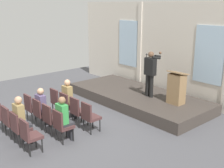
{
  "coord_description": "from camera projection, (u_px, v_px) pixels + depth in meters",
  "views": [
    {
      "loc": [
        7.23,
        -4.01,
        3.71
      ],
      "look_at": [
        0.19,
        2.12,
        1.06
      ],
      "focal_mm": 45.11,
      "sensor_mm": 36.0,
      "label": 1
    }
  ],
  "objects": [
    {
      "name": "chair_r1_c2",
      "position": [
        50.0,
        117.0,
        8.19
      ],
      "size": [
        0.46,
        0.44,
        0.94
      ],
      "color": "black",
      "rests_on": "ground"
    },
    {
      "name": "speaker",
      "position": [
        150.0,
        71.0,
        10.24
      ],
      "size": [
        0.51,
        0.69,
        1.69
      ],
      "color": "black",
      "rests_on": "stage_platform"
    },
    {
      "name": "audience_r2_c2",
      "position": [
        21.0,
        118.0,
        7.58
      ],
      "size": [
        0.36,
        0.39,
        1.38
      ],
      "color": "#2D2D33",
      "rests_on": "ground"
    },
    {
      "name": "chair_r2_c0",
      "position": [
        2.0,
        113.0,
        8.49
      ],
      "size": [
        0.46,
        0.44,
        0.94
      ],
      "color": "black",
      "rests_on": "ground"
    },
    {
      "name": "chair_r0_c3",
      "position": [
        90.0,
        115.0,
        8.35
      ],
      "size": [
        0.46,
        0.44,
        0.94
      ],
      "color": "black",
      "rests_on": "ground"
    },
    {
      "name": "chair_r1_c0",
      "position": [
        31.0,
        106.0,
        9.09
      ],
      "size": [
        0.46,
        0.44,
        0.94
      ],
      "color": "black",
      "rests_on": "ground"
    },
    {
      "name": "audience_r1_c1",
      "position": [
        43.0,
        106.0,
        8.65
      ],
      "size": [
        0.36,
        0.39,
        1.28
      ],
      "color": "#2D2D33",
      "rests_on": "ground"
    },
    {
      "name": "rear_partition",
      "position": [
        164.0,
        50.0,
        11.48
      ],
      "size": [
        10.28,
        0.14,
        3.83
      ],
      "color": "silver",
      "rests_on": "ground"
    },
    {
      "name": "ground_plane",
      "position": [
        57.0,
        127.0,
        8.79
      ],
      "size": [
        13.36,
        13.36,
        0.0
      ],
      "primitive_type": "plane",
      "color": "#4C4C51"
    },
    {
      "name": "chair_r2_c1",
      "position": [
        10.0,
        120.0,
        8.04
      ],
      "size": [
        0.46,
        0.44,
        0.94
      ],
      "color": "black",
      "rests_on": "ground"
    },
    {
      "name": "chair_r0_c2",
      "position": [
        78.0,
        110.0,
        8.79
      ],
      "size": [
        0.46,
        0.44,
        0.94
      ],
      "color": "black",
      "rests_on": "ground"
    },
    {
      "name": "lectern",
      "position": [
        177.0,
        88.0,
        9.62
      ],
      "size": [
        0.6,
        0.48,
        1.16
      ],
      "color": "#93724C",
      "rests_on": "stage_platform"
    },
    {
      "name": "chair_r0_c1",
      "position": [
        67.0,
        105.0,
        9.24
      ],
      "size": [
        0.46,
        0.44,
        0.94
      ],
      "color": "black",
      "rests_on": "ground"
    },
    {
      "name": "audience_r0_c1",
      "position": [
        69.0,
        98.0,
        9.23
      ],
      "size": [
        0.36,
        0.39,
        1.38
      ],
      "color": "#2D2D33",
      "rests_on": "ground"
    },
    {
      "name": "chair_r0_c0",
      "position": [
        57.0,
        100.0,
        9.69
      ],
      "size": [
        0.46,
        0.44,
        0.94
      ],
      "color": "black",
      "rests_on": "ground"
    },
    {
      "name": "stage_platform",
      "position": [
        137.0,
        98.0,
        11.0
      ],
      "size": [
        5.72,
        2.48,
        0.4
      ],
      "primitive_type": "cube",
      "color": "#3F3833",
      "rests_on": "ground"
    },
    {
      "name": "chair_r2_c3",
      "position": [
        29.0,
        134.0,
        7.14
      ],
      "size": [
        0.46,
        0.44,
        0.94
      ],
      "color": "black",
      "rests_on": "ground"
    },
    {
      "name": "audience_r1_c3",
      "position": [
        64.0,
        117.0,
        7.74
      ],
      "size": [
        0.36,
        0.39,
        1.32
      ],
      "color": "#2D2D33",
      "rests_on": "ground"
    },
    {
      "name": "chair_r1_c1",
      "position": [
        40.0,
        112.0,
        8.64
      ],
      "size": [
        0.46,
        0.44,
        0.94
      ],
      "color": "black",
      "rests_on": "ground"
    },
    {
      "name": "chair_r2_c2",
      "position": [
        19.0,
        126.0,
        7.59
      ],
      "size": [
        0.46,
        0.44,
        0.94
      ],
      "color": "black",
      "rests_on": "ground"
    },
    {
      "name": "mic_stand",
      "position": [
        146.0,
        85.0,
        10.77
      ],
      "size": [
        0.28,
        0.28,
        1.56
      ],
      "color": "black",
      "rests_on": "stage_platform"
    },
    {
      "name": "chair_r1_c3",
      "position": [
        62.0,
        124.0,
        7.74
      ],
      "size": [
        0.46,
        0.44,
        0.94
      ],
      "color": "black",
      "rests_on": "ground"
    }
  ]
}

